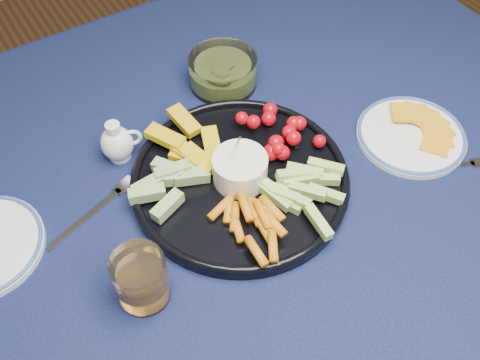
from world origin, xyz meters
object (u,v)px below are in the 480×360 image
dining_table (182,216)px  juice_tumbler (142,281)px  pickle_bowl (223,73)px  creamer_pitcher (118,143)px  crudite_platter (239,177)px  cheese_plate (411,134)px

dining_table → juice_tumbler: juice_tumbler is taller
juice_tumbler → pickle_bowl: bearing=44.6°
creamer_pitcher → pickle_bowl: creamer_pitcher is taller
crudite_platter → pickle_bowl: (0.11, 0.24, 0.01)m
crudite_platter → creamer_pitcher: crudite_platter is taller
juice_tumbler → crudite_platter: bearing=23.5°
cheese_plate → creamer_pitcher: bearing=152.3°
creamer_pitcher → juice_tumbler: (-0.08, -0.27, 0.01)m
creamer_pitcher → juice_tumbler: bearing=-107.1°
cheese_plate → crudite_platter: bearing=166.6°
crudite_platter → creamer_pitcher: bearing=130.4°
cheese_plate → pickle_bowl: bearing=124.3°
pickle_bowl → cheese_plate: bearing=-55.7°
dining_table → juice_tumbler: size_ratio=17.88×
dining_table → crudite_platter: crudite_platter is taller
crudite_platter → juice_tumbler: 0.25m
pickle_bowl → cheese_plate: (0.22, -0.32, -0.02)m
creamer_pitcher → cheese_plate: 0.54m
juice_tumbler → cheese_plate: bearing=2.2°
creamer_pitcher → juice_tumbler: juice_tumbler is taller
creamer_pitcher → pickle_bowl: 0.27m
dining_table → pickle_bowl: size_ratio=12.17×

